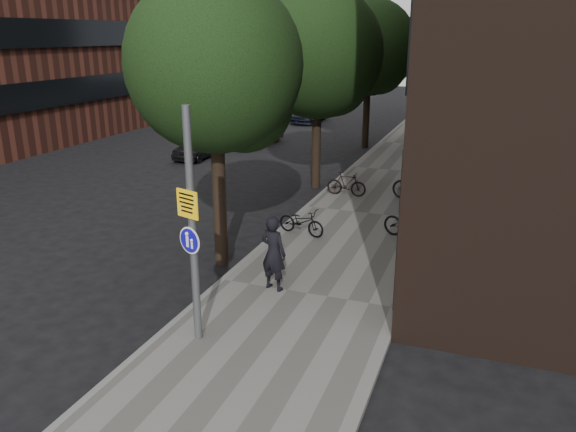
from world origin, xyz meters
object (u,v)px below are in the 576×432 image
at_px(signpost, 192,228).
at_px(pedestrian, 273,253).
at_px(parked_bike_facade_near, 411,224).
at_px(parked_car_near, 199,145).

xyz_separation_m(signpost, pedestrian, (0.59, 2.66, -1.44)).
relative_size(signpost, parked_bike_facade_near, 2.55).
bearing_deg(signpost, parked_car_near, 137.08).
bearing_deg(pedestrian, parked_bike_facade_near, -105.33).
bearing_deg(parked_bike_facade_near, pedestrian, 171.58).
distance_m(pedestrian, parked_bike_facade_near, 5.28).
bearing_deg(parked_car_near, pedestrian, -54.42).
bearing_deg(signpost, parked_bike_facade_near, 84.64).
relative_size(signpost, pedestrian, 2.53).
distance_m(signpost, parked_car_near, 18.18).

